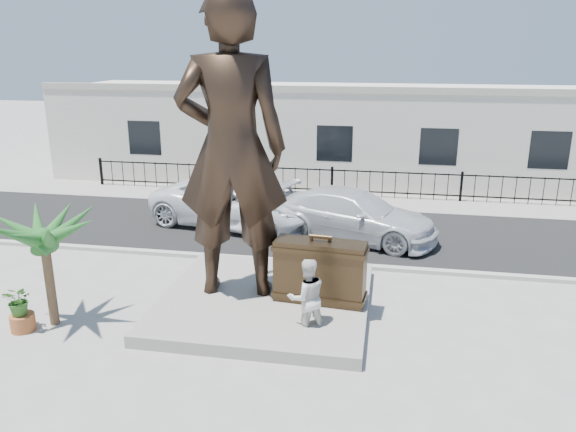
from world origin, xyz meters
name	(u,v)px	position (x,y,z in m)	size (l,w,h in m)	color
ground	(272,337)	(0.00, 0.00, 0.00)	(100.00, 100.00, 0.00)	#9E9991
street	(318,229)	(0.00, 8.00, 0.01)	(40.00, 7.00, 0.01)	black
curb	(303,263)	(0.00, 4.50, 0.06)	(40.00, 0.25, 0.12)	#A5A399
far_sidewalk	(330,200)	(0.00, 12.00, 0.01)	(40.00, 2.50, 0.02)	#9E9991
plinth	(265,301)	(-0.50, 1.50, 0.15)	(5.20, 5.20, 0.30)	gray
fence	(332,182)	(0.00, 12.80, 0.60)	(22.00, 0.10, 1.20)	black
building	(342,132)	(0.00, 17.00, 2.20)	(28.00, 7.00, 4.40)	silver
statue	(231,149)	(-1.34, 1.73, 4.01)	(2.71, 1.78, 7.43)	black
suitcase	(320,271)	(0.90, 1.48, 1.08)	(2.22, 0.71, 1.56)	#342515
tourist	(307,298)	(0.75, 0.26, 0.93)	(0.91, 0.71, 1.86)	silver
car_white	(236,202)	(-3.04, 7.93, 0.88)	(2.87, 6.23, 1.73)	white
car_silver	(354,215)	(1.33, 7.21, 0.84)	(2.34, 5.75, 1.67)	silver
worker	(207,174)	(-5.44, 11.86, 0.95)	(1.20, 0.69, 1.86)	#D7540B
palm_tree	(55,324)	(-5.27, -0.32, 0.00)	(1.80, 1.80, 3.20)	#1E521E
planter	(23,322)	(-5.81, -0.74, 0.20)	(0.56, 0.56, 0.40)	#A0562A
shrub	(19,300)	(-5.81, -0.74, 0.77)	(0.67, 0.58, 0.74)	#2C5C1E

